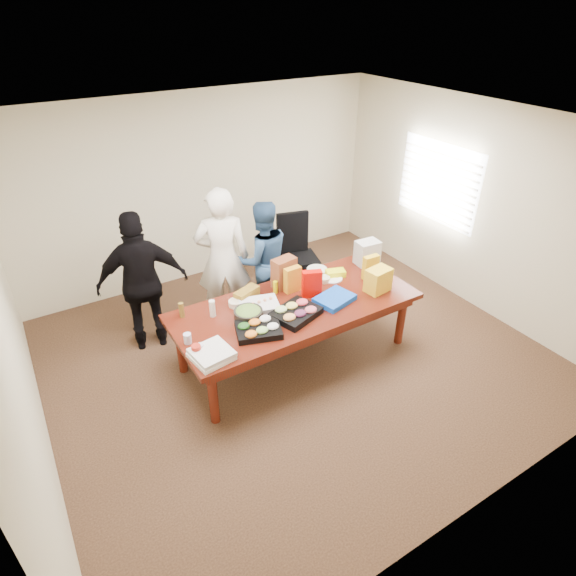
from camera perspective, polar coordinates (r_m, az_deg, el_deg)
floor at (r=5.85m, az=0.85°, el=-8.14°), size 5.50×5.00×0.02m
ceiling at (r=4.61m, az=1.13°, el=18.80°), size 5.50×5.00×0.02m
wall_back at (r=7.15m, az=-10.03°, el=11.70°), size 5.50×0.04×2.70m
wall_front at (r=3.64m, az=23.09°, el=-12.58°), size 5.50×0.04×2.70m
wall_left at (r=4.49m, az=-30.36°, el=-5.44°), size 0.04×5.00×2.70m
wall_right at (r=6.84m, az=21.11°, el=9.11°), size 0.04×5.00×2.70m
window_panel at (r=7.12m, az=17.49°, el=11.93°), size 0.03×1.40×1.10m
window_blinds at (r=7.09m, az=17.26°, el=11.89°), size 0.04×1.36×1.00m
conference_table at (r=5.61m, az=0.88°, el=-5.12°), size 2.80×1.20×0.75m
office_chair at (r=6.82m, az=1.46°, el=3.80°), size 0.69×0.69×1.09m
person_center at (r=6.00m, az=-7.81°, el=3.47°), size 0.80×0.67×1.86m
person_right at (r=6.22m, az=-3.07°, el=3.43°), size 0.86×0.71×1.60m
person_left at (r=5.79m, az=-16.97°, el=0.62°), size 1.10×0.65×1.76m
veggie_tray at (r=4.95m, az=-3.56°, el=-5.02°), size 0.55×0.48×0.07m
fruit_tray at (r=5.18m, az=0.95°, el=-3.04°), size 0.59×0.52×0.07m
sheet_cake at (r=5.31m, az=-3.47°, el=-2.12°), size 0.50×0.43×0.07m
salad_bowl at (r=5.16m, az=-4.76°, el=-3.16°), size 0.38×0.38×0.10m
chip_bag_blue at (r=5.45m, az=5.59°, el=-1.31°), size 0.49×0.41×0.06m
chip_bag_red at (r=5.46m, az=2.87°, el=0.51°), size 0.24×0.17×0.33m
chip_bag_yellow at (r=5.91m, az=9.85°, el=2.48°), size 0.20×0.09×0.30m
chip_bag_orange at (r=5.55m, az=0.55°, el=1.03°), size 0.20×0.09×0.31m
mayo_jar at (r=5.76m, az=0.09°, el=1.24°), size 0.11×0.11×0.14m
mustard_bottle at (r=5.56m, az=-1.52°, el=0.11°), size 0.06×0.06×0.15m
dressing_bottle at (r=5.27m, az=-12.62°, el=-2.58°), size 0.07×0.07×0.18m
ranch_bottle at (r=5.21m, az=-9.04°, el=-2.43°), size 0.08×0.08×0.20m
banana_bunch at (r=5.94m, az=5.70°, el=1.78°), size 0.27×0.21×0.08m
bread_loaf at (r=5.48m, az=-4.95°, el=-0.73°), size 0.34×0.23×0.12m
kraft_bag at (r=5.64m, az=-0.48°, el=1.87°), size 0.30×0.20×0.37m
red_cup at (r=4.71m, az=-10.90°, el=-7.37°), size 0.11×0.11×0.12m
clear_cup_a at (r=4.75m, az=-10.49°, el=-7.15°), size 0.09×0.09×0.10m
clear_cup_b at (r=4.90m, az=-11.93°, el=-5.92°), size 0.09×0.09×0.11m
pizza_box_lower at (r=4.69m, az=-9.16°, el=-8.08°), size 0.40×0.40×0.04m
pizza_box_upper at (r=4.67m, az=-9.11°, el=-7.63°), size 0.40×0.40×0.04m
plate_a at (r=5.89m, az=5.28°, el=1.17°), size 0.31×0.31×0.01m
plate_b at (r=6.07m, az=3.50°, el=2.24°), size 0.33×0.33×0.02m
dip_bowl_a at (r=5.82m, az=4.33°, el=1.07°), size 0.16×0.16×0.06m
dip_bowl_b at (r=5.39m, az=-6.29°, el=-1.81°), size 0.20×0.20×0.06m
grocery_bag_white at (r=6.23m, az=9.46°, el=4.21°), size 0.31×0.23×0.31m
grocery_bag_yellow at (r=5.66m, az=10.74°, el=0.94°), size 0.31×0.24×0.29m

